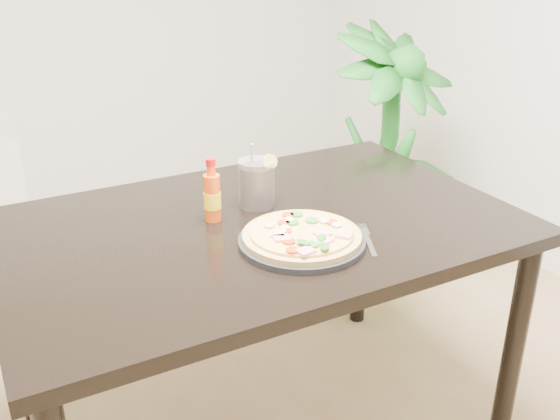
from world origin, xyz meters
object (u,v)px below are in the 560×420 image
pizza (302,235)px  cola_cup (257,184)px  plate (302,241)px  houseplant (386,153)px  dining_table (260,248)px  fork (367,239)px  hot_sauce_bottle (212,196)px

pizza → cola_cup: (0.01, 0.28, 0.04)m
plate → pizza: 0.02m
plate → houseplant: size_ratio=0.29×
pizza → cola_cup: size_ratio=1.55×
dining_table → fork: size_ratio=7.87×
pizza → houseplant: bearing=43.3°
pizza → hot_sauce_bottle: (-0.14, 0.24, 0.04)m
dining_table → hot_sauce_bottle: 0.20m
dining_table → cola_cup: 0.19m
dining_table → plate: plate is taller
hot_sauce_bottle → houseplant: 1.34m
dining_table → pizza: (0.03, -0.18, 0.11)m
cola_cup → fork: bearing=-65.8°
pizza → hot_sauce_bottle: bearing=119.9°
dining_table → houseplant: bearing=36.3°
fork → cola_cup: bearing=139.0°
cola_cup → houseplant: bearing=33.6°
dining_table → plate: 0.20m
plate → pizza: pizza is taller
plate → houseplant: (0.98, 0.92, -0.20)m
cola_cup → fork: cola_cup is taller
plate → pizza: bearing=-98.6°
hot_sauce_bottle → cola_cup: (0.15, 0.03, -0.01)m
dining_table → plate: size_ratio=4.31×
pizza → houseplant: houseplant is taller
fork → plate: bearing=-175.2°
fork → pizza: bearing=-174.8°
plate → cola_cup: size_ratio=1.67×
dining_table → hot_sauce_bottle: bearing=148.1°
dining_table → hot_sauce_bottle: size_ratio=7.82×
plate → fork: 0.17m
fork → houseplant: bearing=75.0°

